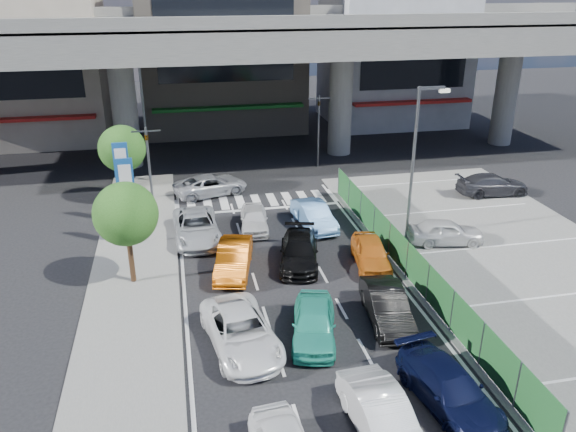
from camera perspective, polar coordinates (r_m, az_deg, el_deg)
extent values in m
plane|color=black|center=(23.52, 1.66, -9.82)|extent=(120.00, 120.00, 0.00)
cube|color=slate|center=(29.28, 22.21, -4.60)|extent=(12.00, 28.00, 0.06)
cube|color=slate|center=(26.55, -15.37, -6.46)|extent=(4.00, 30.00, 0.12)
cylinder|color=#60605C|center=(42.27, -16.25, 10.12)|extent=(1.80, 1.80, 8.00)
cylinder|color=#60605C|center=(44.00, 5.35, 11.40)|extent=(1.80, 1.80, 8.00)
cylinder|color=#60605C|center=(49.88, 21.26, 11.34)|extent=(1.80, 1.80, 8.00)
cube|color=#60605C|center=(41.66, -5.51, 17.70)|extent=(64.00, 14.00, 2.00)
cube|color=#60605C|center=(34.83, -4.22, 18.88)|extent=(64.00, 0.40, 0.90)
cube|color=#60605C|center=(48.31, -6.56, 19.91)|extent=(64.00, 0.40, 0.90)
cube|color=gray|center=(52.83, -24.83, 14.14)|extent=(12.00, 10.00, 13.00)
cube|color=red|center=(48.52, -25.29, 8.96)|extent=(10.80, 1.60, 0.25)
cube|color=black|center=(47.89, -26.16, 14.01)|extent=(9.60, 0.10, 5.85)
cube|color=gray|center=(52.69, -6.90, 17.08)|extent=(14.00, 10.00, 15.00)
cube|color=#135F1D|center=(48.38, -6.05, 10.97)|extent=(12.60, 1.60, 0.25)
cube|color=black|center=(47.65, -6.35, 17.41)|extent=(11.20, 0.10, 6.75)
cube|color=gray|center=(55.65, 10.56, 15.62)|extent=(12.00, 10.00, 12.00)
cube|color=red|center=(51.51, 12.41, 11.30)|extent=(10.80, 1.60, 0.25)
cube|color=black|center=(50.99, 12.75, 15.50)|extent=(9.60, 0.10, 5.40)
cylinder|color=#595B60|center=(32.86, -13.85, 4.30)|extent=(0.14, 0.14, 5.20)
cube|color=#595B60|center=(32.20, -14.25, 8.35)|extent=(1.60, 0.08, 0.08)
imported|color=black|center=(32.27, -14.20, 7.84)|extent=(0.26, 1.24, 0.50)
cylinder|color=#595B60|center=(40.83, 3.11, 8.54)|extent=(0.14, 0.14, 5.20)
cube|color=#595B60|center=(40.30, 3.18, 11.85)|extent=(1.60, 0.08, 0.08)
imported|color=black|center=(40.36, 3.17, 11.43)|extent=(0.26, 1.24, 0.50)
cylinder|color=#595B60|center=(29.13, 12.54, 4.95)|extent=(0.16, 0.16, 8.00)
cube|color=#595B60|center=(28.47, 14.36, 12.48)|extent=(1.40, 0.15, 0.15)
cube|color=silver|center=(28.80, 15.61, 12.17)|extent=(0.50, 0.22, 0.18)
cylinder|color=#595B60|center=(38.27, -14.33, 9.05)|extent=(0.16, 0.16, 8.00)
cube|color=#595B60|center=(37.55, -13.98, 14.90)|extent=(1.40, 0.15, 0.15)
cube|color=silver|center=(37.56, -12.86, 14.77)|extent=(0.50, 0.22, 0.18)
cylinder|color=#595B60|center=(29.71, -15.64, -1.00)|extent=(0.10, 0.10, 2.20)
cube|color=#154B96|center=(28.95, -16.07, 2.80)|extent=(0.80, 0.12, 3.00)
cube|color=white|center=(28.88, -16.08, 2.75)|extent=(0.60, 0.02, 2.40)
cylinder|color=#595B60|center=(32.51, -16.09, 1.04)|extent=(0.10, 0.10, 2.20)
cube|color=#154B96|center=(31.82, -16.50, 4.55)|extent=(0.80, 0.12, 3.00)
cube|color=white|center=(31.75, -16.51, 4.51)|extent=(0.60, 0.02, 2.40)
cylinder|color=#382314|center=(26.03, -15.63, -4.27)|extent=(0.24, 0.24, 2.40)
sphere|color=#1A4513|center=(25.13, -16.16, 0.20)|extent=(2.80, 2.80, 2.80)
cylinder|color=#382314|center=(35.77, -16.12, 3.21)|extent=(0.24, 0.24, 2.40)
sphere|color=#1A4513|center=(35.13, -16.51, 6.59)|extent=(2.80, 2.80, 2.80)
imported|color=silver|center=(17.97, 9.57, -19.50)|extent=(1.77, 4.28, 1.38)
imported|color=black|center=(19.45, 16.06, -16.50)|extent=(2.47, 4.70, 1.30)
imported|color=white|center=(21.28, -4.78, -11.62)|extent=(2.97, 5.18, 1.36)
imported|color=teal|center=(21.70, 2.65, -10.77)|extent=(2.59, 4.33, 1.38)
imported|color=black|center=(23.03, 9.98, -8.99)|extent=(1.93, 4.28, 1.36)
imported|color=#C45609|center=(26.39, -5.53, -4.31)|extent=(2.35, 4.41, 1.38)
imported|color=black|center=(27.03, 1.14, -3.62)|extent=(2.76, 4.72, 1.28)
imported|color=orange|center=(27.14, 8.43, -3.73)|extent=(2.12, 4.05, 1.31)
imported|color=#AFB3B8|center=(29.90, -9.28, -1.12)|extent=(2.45, 5.04, 1.38)
imported|color=silver|center=(30.76, -3.47, -0.27)|extent=(1.85, 3.80, 1.25)
imported|color=#5586BF|center=(31.04, 2.64, 0.06)|extent=(1.93, 4.24, 1.35)
imported|color=#A5A6AD|center=(36.07, -7.86, 3.15)|extent=(5.08, 3.41, 1.29)
imported|color=silver|center=(30.05, 15.72, -1.54)|extent=(4.05, 2.18, 1.31)
imported|color=#2D2D32|center=(37.90, 20.06, 3.03)|extent=(4.63, 2.10, 1.31)
cone|color=#DD470C|center=(30.27, 9.21, -1.42)|extent=(0.41, 0.41, 0.67)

